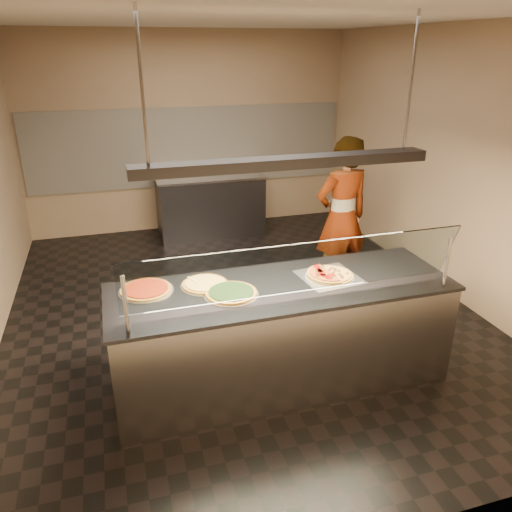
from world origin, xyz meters
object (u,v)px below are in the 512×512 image
object	(u,v)px
prep_table	(210,205)
worker	(342,218)
sneeze_guard	(298,269)
pizza_spinach	(231,293)
serving_counter	(281,334)
half_pizza_sausage	(339,273)
heat_lamp_housing	(285,163)
half_pizza_pepperoni	(319,275)
perforated_tray	(329,276)
pizza_cheese	(205,284)
pizza_tomato	(146,289)
pizza_spatula	(200,281)

from	to	relation	value
prep_table	worker	xyz separation A→B (m)	(1.04, -2.45, 0.46)
sneeze_guard	pizza_spinach	bearing A→B (deg)	145.17
serving_counter	pizza_spinach	xyz separation A→B (m)	(-0.44, -0.03, 0.48)
half_pizza_sausage	heat_lamp_housing	world-z (taller)	heat_lamp_housing
half_pizza_pepperoni	pizza_spinach	size ratio (longest dim) A/B	0.93
serving_counter	perforated_tray	xyz separation A→B (m)	(0.44, 0.04, 0.47)
pizza_cheese	prep_table	xyz separation A→B (m)	(0.81, 3.72, -0.48)
pizza_tomato	sneeze_guard	bearing A→B (deg)	-27.66
sneeze_guard	pizza_spatula	world-z (taller)	sneeze_guard
pizza_spinach	heat_lamp_housing	xyz separation A→B (m)	(0.44, 0.03, 1.00)
serving_counter	pizza_cheese	world-z (taller)	pizza_cheese
worker	heat_lamp_housing	bearing A→B (deg)	41.82
pizza_cheese	pizza_spatula	size ratio (longest dim) A/B	1.63
half_pizza_pepperoni	pizza_cheese	size ratio (longest dim) A/B	1.02
pizza_spatula	prep_table	bearing A→B (deg)	77.03
half_pizza_pepperoni	perforated_tray	bearing A→B (deg)	-0.05
heat_lamp_housing	perforated_tray	bearing A→B (deg)	4.64
prep_table	pizza_cheese	bearing A→B (deg)	-102.36
half_pizza_pepperoni	pizza_spatula	world-z (taller)	half_pizza_pepperoni
half_pizza_pepperoni	half_pizza_sausage	xyz separation A→B (m)	(0.19, 0.00, -0.01)
perforated_tray	pizza_spinach	world-z (taller)	pizza_spinach
serving_counter	perforated_tray	world-z (taller)	perforated_tray
sneeze_guard	perforated_tray	xyz separation A→B (m)	(0.44, 0.38, -0.29)
heat_lamp_housing	pizza_spatula	bearing A→B (deg)	161.09
pizza_spinach	sneeze_guard	bearing A→B (deg)	-34.83
half_pizza_sausage	pizza_spatula	xyz separation A→B (m)	(-1.18, 0.18, 0.00)
worker	serving_counter	bearing A→B (deg)	41.82
heat_lamp_housing	prep_table	bearing A→B (deg)	87.01
prep_table	pizza_spatula	bearing A→B (deg)	-102.97
pizza_spinach	worker	xyz separation A→B (m)	(1.68, 1.49, -0.02)
half_pizza_pepperoni	half_pizza_sausage	size ratio (longest dim) A/B	1.00
pizza_cheese	heat_lamp_housing	distance (m)	1.19
perforated_tray	pizza_cheese	bearing A→B (deg)	171.69
half_pizza_pepperoni	worker	world-z (taller)	worker
pizza_cheese	pizza_tomato	bearing A→B (deg)	175.59
half_pizza_sausage	prep_table	bearing A→B (deg)	94.85
half_pizza_pepperoni	heat_lamp_housing	world-z (taller)	heat_lamp_housing
serving_counter	pizza_cheese	bearing A→B (deg)	162.80
half_pizza_pepperoni	prep_table	size ratio (longest dim) A/B	0.25
serving_counter	pizza_cheese	size ratio (longest dim) A/B	7.12
pizza_cheese	serving_counter	bearing A→B (deg)	-17.20
pizza_cheese	pizza_spatula	world-z (taller)	pizza_spatula
worker	pizza_spatula	bearing A→B (deg)	25.47
sneeze_guard	pizza_spinach	size ratio (longest dim) A/B	5.97
perforated_tray	pizza_cheese	distance (m)	1.06
half_pizza_pepperoni	pizza_tomato	world-z (taller)	half_pizza_pepperoni
sneeze_guard	half_pizza_sausage	world-z (taller)	sneeze_guard
serving_counter	pizza_spatula	xyz separation A→B (m)	(-0.64, 0.22, 0.49)
prep_table	half_pizza_sausage	bearing A→B (deg)	-85.15
pizza_spatula	perforated_tray	bearing A→B (deg)	-9.69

